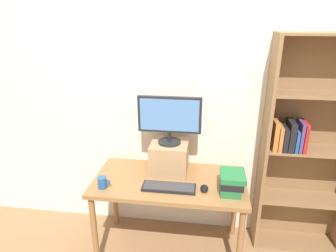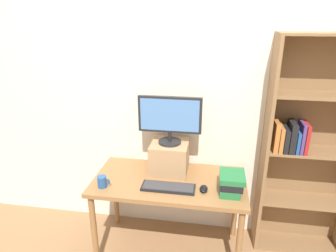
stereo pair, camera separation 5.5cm
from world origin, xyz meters
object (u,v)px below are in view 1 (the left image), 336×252
at_px(keyboard, 169,187).
at_px(bookshelf_unit, 306,147).
at_px(computer_mouse, 204,188).
at_px(desk, 169,188).
at_px(book_stack, 231,182).
at_px(riser_box, 169,157).
at_px(computer_monitor, 170,118).
at_px(coffee_mug, 103,182).

bearing_deg(keyboard, bookshelf_unit, 19.88).
height_order(bookshelf_unit, computer_mouse, bookshelf_unit).
relative_size(desk, book_stack, 5.46).
xyz_separation_m(keyboard, computer_mouse, (0.28, 0.02, 0.01)).
relative_size(riser_box, book_stack, 1.36).
bearing_deg(keyboard, computer_monitor, 96.76).
distance_m(bookshelf_unit, riser_box, 1.18).
relative_size(desk, computer_monitor, 2.39).
distance_m(desk, book_stack, 0.54).
height_order(keyboard, coffee_mug, coffee_mug).
xyz_separation_m(bookshelf_unit, computer_monitor, (-1.17, -0.11, 0.25)).
xyz_separation_m(riser_box, keyboard, (0.04, -0.30, -0.12)).
xyz_separation_m(desk, book_stack, (0.51, -0.10, 0.17)).
distance_m(riser_box, book_stack, 0.59).
xyz_separation_m(desk, riser_box, (-0.02, 0.16, 0.22)).
bearing_deg(coffee_mug, computer_monitor, 35.63).
bearing_deg(book_stack, computer_monitor, 153.68).
bearing_deg(bookshelf_unit, computer_mouse, -155.15).
bearing_deg(book_stack, desk, 168.49).
relative_size(desk, computer_mouse, 12.38).
xyz_separation_m(computer_mouse, coffee_mug, (-0.81, -0.07, 0.03)).
bearing_deg(keyboard, book_stack, 4.21).
distance_m(riser_box, computer_monitor, 0.37).
relative_size(desk, riser_box, 4.01).
bearing_deg(book_stack, bookshelf_unit, 30.24).
xyz_separation_m(desk, keyboard, (0.01, -0.14, 0.10)).
height_order(desk, keyboard, keyboard).
distance_m(bookshelf_unit, book_stack, 0.76).
xyz_separation_m(computer_monitor, keyboard, (0.04, -0.30, -0.49)).
distance_m(desk, bookshelf_unit, 1.22).
xyz_separation_m(riser_box, computer_monitor, (0.00, -0.00, 0.37)).
bearing_deg(computer_mouse, bookshelf_unit, 24.85).
bearing_deg(coffee_mug, book_stack, 5.29).
height_order(keyboard, computer_mouse, computer_mouse).
distance_m(bookshelf_unit, coffee_mug, 1.74).
distance_m(computer_mouse, book_stack, 0.22).
height_order(desk, bookshelf_unit, bookshelf_unit).
relative_size(bookshelf_unit, keyboard, 4.46).
relative_size(keyboard, book_stack, 1.83).
distance_m(desk, keyboard, 0.17).
bearing_deg(computer_monitor, keyboard, -83.24).
height_order(bookshelf_unit, computer_monitor, bookshelf_unit).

